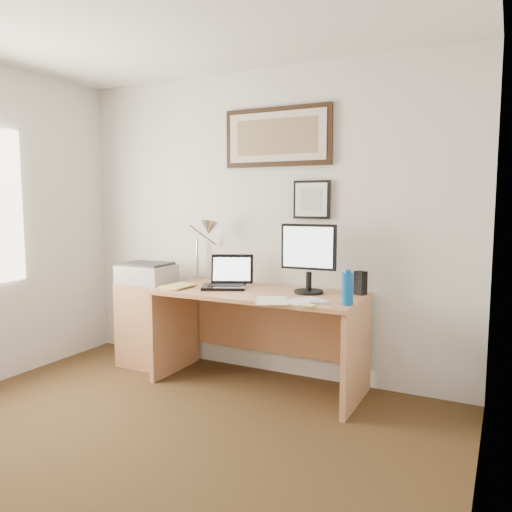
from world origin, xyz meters
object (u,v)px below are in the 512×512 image
Objects in this scene: side_cabinet at (152,324)px; desk at (263,319)px; book at (169,285)px; printer at (147,273)px; water_bottle at (348,289)px; lcd_monitor at (309,255)px; laptop at (227,280)px.

desk reaches higher than side_cabinet.
printer is (-0.34, 0.14, 0.06)m from book.
side_cabinet is 1.90m from water_bottle.
lcd_monitor is at bearing 2.33° from side_cabinet.
printer reaches higher than book.
lcd_monitor reaches higher than laptop.
lcd_monitor reaches higher than side_cabinet.
water_bottle is at bearing -6.92° from side_cabinet.
printer is at bearing 158.11° from book.
printer is at bearing -177.84° from laptop.
lcd_monitor is (-0.39, 0.28, 0.18)m from water_bottle.
book is at bearing -27.69° from side_cabinet.
printer is (-1.45, -0.09, -0.22)m from lcd_monitor.
side_cabinet is 1.66× the size of printer.
book is 0.50× the size of lcd_monitor.
lcd_monitor is at bearing 144.06° from water_bottle.
desk is 0.64m from lcd_monitor.
laptop reaches higher than desk.
water_bottle is (1.83, -0.22, 0.49)m from side_cabinet.
laptop is at bearing 2.16° from printer.
lcd_monitor is (1.44, 0.06, 0.68)m from side_cabinet.
water_bottle is at bearing -5.81° from printer.
printer reaches higher than desk.
side_cabinet is 3.34× the size of water_bottle.
water_bottle is 0.51m from lcd_monitor.
side_cabinet is 1.59m from lcd_monitor.
book is 0.62× the size of laptop.
desk is at bearing -176.39° from lcd_monitor.
book is at bearing -159.43° from laptop.
book is 0.48m from laptop.
lcd_monitor is at bearing 5.42° from laptop.
lcd_monitor reaches higher than water_bottle.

